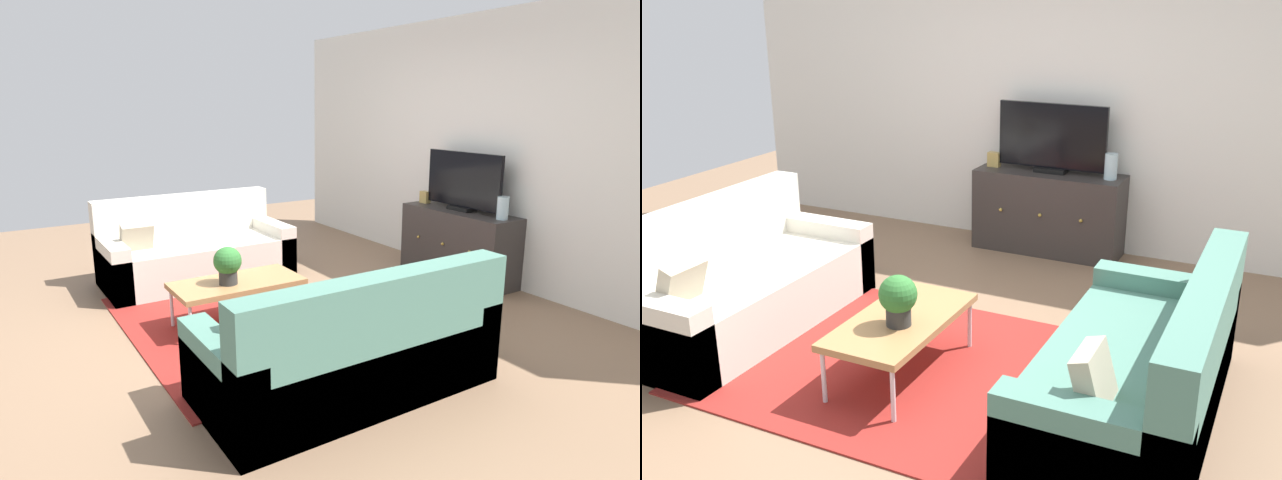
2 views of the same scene
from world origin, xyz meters
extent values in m
plane|color=#84664C|center=(0.00, 0.00, 0.00)|extent=(10.00, 10.00, 0.00)
cube|color=silver|center=(0.00, 2.55, 1.35)|extent=(6.40, 0.12, 2.70)
cube|color=maroon|center=(0.00, -0.15, 0.01)|extent=(2.50, 1.90, 0.01)
cube|color=beige|center=(-1.35, -0.10, 0.21)|extent=(0.89, 1.89, 0.42)
cube|color=beige|center=(-1.70, -0.10, 0.43)|extent=(0.20, 1.89, 0.87)
cube|color=beige|center=(-1.35, 0.75, 0.27)|extent=(0.89, 0.18, 0.54)
cube|color=beige|center=(-1.35, -0.95, 0.27)|extent=(0.89, 0.18, 0.54)
cube|color=#B2A58C|center=(-1.30, -0.71, 0.54)|extent=(0.20, 0.30, 0.32)
cube|color=#4C7A6B|center=(1.35, -0.10, 0.21)|extent=(0.89, 1.89, 0.42)
cube|color=#4C7A6B|center=(1.70, -0.10, 0.43)|extent=(0.20, 1.89, 0.87)
cube|color=#4C7A6B|center=(1.35, 0.75, 0.27)|extent=(0.89, 0.18, 0.54)
cube|color=#4C7A6B|center=(1.35, -0.95, 0.27)|extent=(0.89, 0.18, 0.54)
cube|color=#B2A58C|center=(1.30, -0.71, 0.54)|extent=(0.18, 0.30, 0.32)
cube|color=#A37547|center=(-0.02, -0.24, 0.36)|extent=(0.54, 1.06, 0.04)
cylinder|color=silver|center=(-0.25, -0.73, 0.17)|extent=(0.03, 0.03, 0.34)
cylinder|color=silver|center=(0.21, -0.73, 0.17)|extent=(0.03, 0.03, 0.34)
cylinder|color=silver|center=(-0.25, 0.25, 0.17)|extent=(0.03, 0.03, 0.34)
cylinder|color=silver|center=(0.21, 0.25, 0.17)|extent=(0.03, 0.03, 0.34)
cylinder|color=#2D2D2D|center=(0.02, -0.33, 0.44)|extent=(0.15, 0.15, 0.11)
sphere|color=#2D6B2D|center=(0.02, -0.33, 0.58)|extent=(0.23, 0.23, 0.23)
cube|color=#332D2B|center=(0.04, 2.27, 0.36)|extent=(1.31, 0.44, 0.73)
sphere|color=#B79338|center=(-0.33, 2.04, 0.40)|extent=(0.03, 0.03, 0.03)
sphere|color=#B79338|center=(0.04, 2.04, 0.40)|extent=(0.03, 0.03, 0.03)
sphere|color=#B79338|center=(0.40, 2.04, 0.40)|extent=(0.03, 0.03, 0.03)
cube|color=black|center=(0.04, 2.29, 0.75)|extent=(0.28, 0.16, 0.04)
cube|color=black|center=(0.04, 2.29, 1.05)|extent=(0.97, 0.04, 0.56)
cylinder|color=silver|center=(0.57, 2.27, 0.84)|extent=(0.11, 0.11, 0.22)
cube|color=tan|center=(-0.50, 2.27, 0.79)|extent=(0.11, 0.07, 0.13)
camera|label=1|loc=(4.05, -2.00, 1.82)|focal=31.15mm
camera|label=2|loc=(2.04, -3.65, 2.26)|focal=40.61mm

